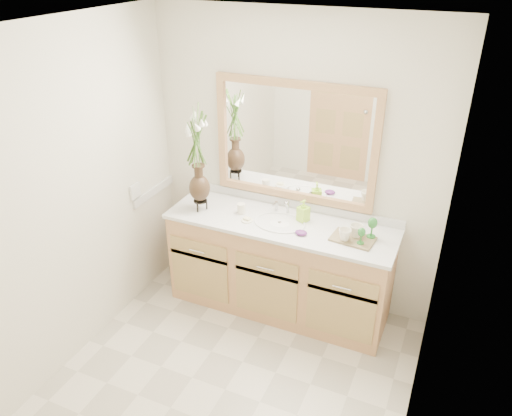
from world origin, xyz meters
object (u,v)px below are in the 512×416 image
at_px(tumbler, 241,208).
at_px(flower_vase, 197,146).
at_px(tray, 353,239).
at_px(soap_bottle, 303,212).

bearing_deg(tumbler, flower_vase, -166.91).
distance_m(tumbler, tray, 0.94).
bearing_deg(flower_vase, soap_bottle, 11.16).
distance_m(flower_vase, tray, 1.38).
relative_size(flower_vase, tray, 2.63).
bearing_deg(tumbler, tray, -2.54).
bearing_deg(soap_bottle, tumbler, -146.30).
bearing_deg(tray, soap_bottle, 169.32).
height_order(soap_bottle, tray, soap_bottle).
height_order(tumbler, tray, tumbler).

